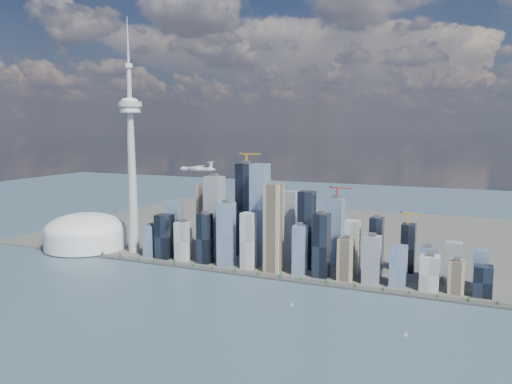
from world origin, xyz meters
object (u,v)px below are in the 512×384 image
at_px(sailboat_west, 292,304).
at_px(sailboat_east, 406,334).
at_px(dome_stadium, 86,233).
at_px(needle_tower, 131,155).
at_px(airplane, 197,169).

height_order(sailboat_west, sailboat_east, sailboat_east).
xyz_separation_m(dome_stadium, sailboat_east, (803.07, -234.60, -36.50)).
relative_size(needle_tower, sailboat_west, 60.25).
bearing_deg(sailboat_west, needle_tower, 165.56).
bearing_deg(airplane, dome_stadium, 163.58).
xyz_separation_m(dome_stadium, sailboat_west, (610.85, -182.57, -36.51)).
bearing_deg(sailboat_west, airplane, 163.44).
distance_m(dome_stadium, sailboat_west, 638.59).
xyz_separation_m(needle_tower, sailboat_east, (663.07, -244.60, -232.90)).
bearing_deg(sailboat_west, dome_stadium, 171.16).
distance_m(sailboat_west, sailboat_east, 199.14).
bearing_deg(sailboat_east, sailboat_west, 177.61).
xyz_separation_m(dome_stadium, airplane, (364.69, -71.11, 178.54)).
relative_size(sailboat_west, sailboat_east, 1.00).
xyz_separation_m(sailboat_west, sailboat_east, (192.22, -52.02, 0.01)).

